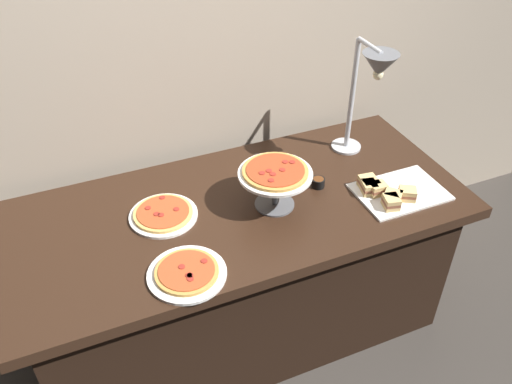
# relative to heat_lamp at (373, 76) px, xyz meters

# --- Properties ---
(ground_plane) EXTENTS (8.00, 8.00, 0.00)m
(ground_plane) POSITION_rel_heat_lamp_xyz_m (-0.63, -0.08, -1.19)
(ground_plane) COLOR #38332D
(back_wall) EXTENTS (4.40, 0.04, 2.40)m
(back_wall) POSITION_rel_heat_lamp_xyz_m (-0.63, 0.42, 0.01)
(back_wall) COLOR tan
(back_wall) RESTS_ON ground_plane
(buffet_table) EXTENTS (1.90, 0.84, 0.76)m
(buffet_table) POSITION_rel_heat_lamp_xyz_m (-0.63, -0.08, -0.80)
(buffet_table) COLOR black
(buffet_table) RESTS_ON ground_plane
(heat_lamp) EXTENTS (0.15, 0.31, 0.55)m
(heat_lamp) POSITION_rel_heat_lamp_xyz_m (0.00, 0.00, 0.00)
(heat_lamp) COLOR #B7BABF
(heat_lamp) RESTS_ON buffet_table
(pizza_plate_front) EXTENTS (0.27, 0.27, 0.03)m
(pizza_plate_front) POSITION_rel_heat_lamp_xyz_m (-0.94, -0.03, -0.41)
(pizza_plate_front) COLOR white
(pizza_plate_front) RESTS_ON buffet_table
(pizza_plate_center) EXTENTS (0.28, 0.28, 0.03)m
(pizza_plate_center) POSITION_rel_heat_lamp_xyz_m (-0.95, -0.37, -0.42)
(pizza_plate_center) COLOR white
(pizza_plate_center) RESTS_ON buffet_table
(pizza_plate_raised_stand) EXTENTS (0.30, 0.30, 0.18)m
(pizza_plate_raised_stand) POSITION_rel_heat_lamp_xyz_m (-0.50, -0.13, -0.28)
(pizza_plate_raised_stand) COLOR #595B60
(pizza_plate_raised_stand) RESTS_ON buffet_table
(sandwich_platter) EXTENTS (0.37, 0.26, 0.06)m
(sandwich_platter) POSITION_rel_heat_lamp_xyz_m (-0.02, -0.27, -0.41)
(sandwich_platter) COLOR white
(sandwich_platter) RESTS_ON buffet_table
(sauce_cup_near) EXTENTS (0.06, 0.06, 0.04)m
(sauce_cup_near) POSITION_rel_heat_lamp_xyz_m (-0.27, -0.09, -0.41)
(sauce_cup_near) COLOR black
(sauce_cup_near) RESTS_ON buffet_table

